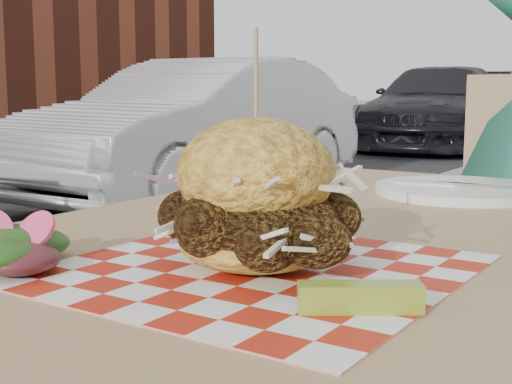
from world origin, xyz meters
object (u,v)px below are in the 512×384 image
car_dark (439,107)px  car_white (201,128)px  sandwich (256,204)px  patio_table (362,297)px

car_dark → car_white: bearing=-95.7°
car_dark → sandwich: (3.25, -9.85, 0.21)m
sandwich → car_dark: bearing=108.2°
sandwich → car_white: bearing=128.5°
patio_table → sandwich: 0.26m
car_white → patio_table: bearing=-50.5°
car_white → patio_table: (3.26, -3.87, 0.10)m
car_white → patio_table: 5.06m
car_white → sandwich: bearing=-52.1°
car_dark → patio_table: 10.18m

